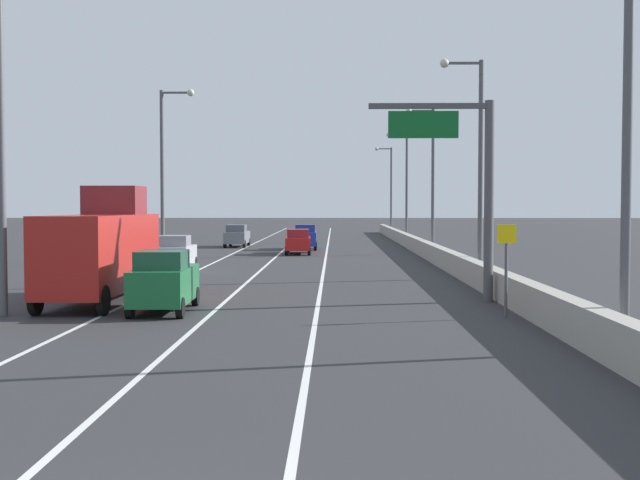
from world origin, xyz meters
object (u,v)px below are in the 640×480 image
object	(u,v)px
lamp_post_right_near	(618,102)
lamp_post_left_near	(9,127)
overhead_sign_gantry	(469,175)
lamp_post_right_fourth	(404,180)
lamp_post_left_mid	(166,164)
car_green_4	(164,281)
car_red_3	(298,241)
speed_advisory_sign	(506,263)
car_blue_1	(306,237)
car_gray_2	(237,236)
lamp_post_right_second	(476,154)
lamp_post_right_fifth	(389,185)
box_truck	(102,249)
lamp_post_right_third	(430,171)
car_silver_0	(175,253)

from	to	relation	value
lamp_post_right_near	lamp_post_left_near	distance (m)	18.44
overhead_sign_gantry	lamp_post_right_near	size ratio (longest dim) A/B	0.70
overhead_sign_gantry	lamp_post_right_fourth	world-z (taller)	lamp_post_right_fourth
lamp_post_left_mid	car_green_4	xyz separation A→B (m)	(4.64, -22.52, -5.09)
overhead_sign_gantry	lamp_post_right_fourth	xyz separation A→B (m)	(1.83, 48.77, 1.41)
lamp_post_left_near	car_red_3	xyz separation A→B (m)	(7.85, 33.57, -5.21)
overhead_sign_gantry	speed_advisory_sign	size ratio (longest dim) A/B	2.50
car_blue_1	car_gray_2	xyz separation A→B (m)	(-6.10, 3.89, -0.06)
lamp_post_right_near	lamp_post_right_second	distance (m)	19.66
lamp_post_right_second	speed_advisory_sign	bearing A→B (deg)	-95.94
lamp_post_right_second	lamp_post_left_mid	xyz separation A→B (m)	(-17.31, 9.93, 0.00)
lamp_post_right_fifth	lamp_post_left_near	size ratio (longest dim) A/B	1.00
lamp_post_left_mid	box_truck	size ratio (longest dim) A/B	1.30
lamp_post_right_fifth	car_red_3	size ratio (longest dim) A/B	2.24
lamp_post_left_near	overhead_sign_gantry	bearing A→B (deg)	15.10
lamp_post_right_fourth	lamp_post_left_mid	size ratio (longest dim) A/B	1.00
lamp_post_right_near	car_red_3	distance (m)	41.04
car_blue_1	lamp_post_right_second	bearing A→B (deg)	-70.39
lamp_post_right_near	speed_advisory_sign	bearing A→B (deg)	104.18
lamp_post_right_third	lamp_post_right_fourth	bearing A→B (deg)	90.44
lamp_post_left_mid	car_blue_1	distance (m)	18.72
car_green_4	lamp_post_right_fourth	bearing A→B (deg)	76.34
speed_advisory_sign	car_blue_1	world-z (taller)	speed_advisory_sign
car_green_4	lamp_post_right_fifth	bearing A→B (deg)	80.10
car_blue_1	box_truck	bearing A→B (deg)	-99.90
car_gray_2	car_red_3	world-z (taller)	car_gray_2
speed_advisory_sign	car_red_3	distance (m)	34.84
lamp_post_right_near	car_blue_1	world-z (taller)	lamp_post_right_near
box_truck	lamp_post_right_second	bearing A→B (deg)	32.54
lamp_post_left_near	lamp_post_left_mid	size ratio (longest dim) A/B	1.00
lamp_post_right_second	car_blue_1	world-z (taller)	lamp_post_right_second
lamp_post_right_near	car_gray_2	xyz separation A→B (m)	(-15.37, 49.59, -5.17)
lamp_post_left_mid	car_green_4	size ratio (longest dim) A/B	2.55
speed_advisory_sign	car_green_4	bearing A→B (deg)	173.10
lamp_post_right_near	car_red_3	bearing A→B (deg)	103.63
lamp_post_right_fifth	lamp_post_left_near	distance (m)	74.65
speed_advisory_sign	lamp_post_left_near	world-z (taller)	lamp_post_left_near
lamp_post_left_mid	car_silver_0	xyz separation A→B (m)	(1.66, -5.71, -5.16)
car_red_3	speed_advisory_sign	bearing A→B (deg)	-76.47
car_blue_1	car_green_4	size ratio (longest dim) A/B	1.06
lamp_post_right_fifth	car_green_4	distance (m)	72.82
speed_advisory_sign	lamp_post_right_second	distance (m)	14.69
overhead_sign_gantry	car_red_3	world-z (taller)	overhead_sign_gantry
overhead_sign_gantry	car_silver_0	world-z (taller)	overhead_sign_gantry
speed_advisory_sign	car_silver_0	world-z (taller)	speed_advisory_sign
lamp_post_left_near	box_truck	bearing A→B (deg)	63.11
lamp_post_left_mid	car_red_3	size ratio (longest dim) A/B	2.24
lamp_post_left_mid	lamp_post_right_second	bearing A→B (deg)	-29.84
lamp_post_right_second	overhead_sign_gantry	bearing A→B (deg)	-101.32
lamp_post_right_near	lamp_post_right_third	distance (m)	39.31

